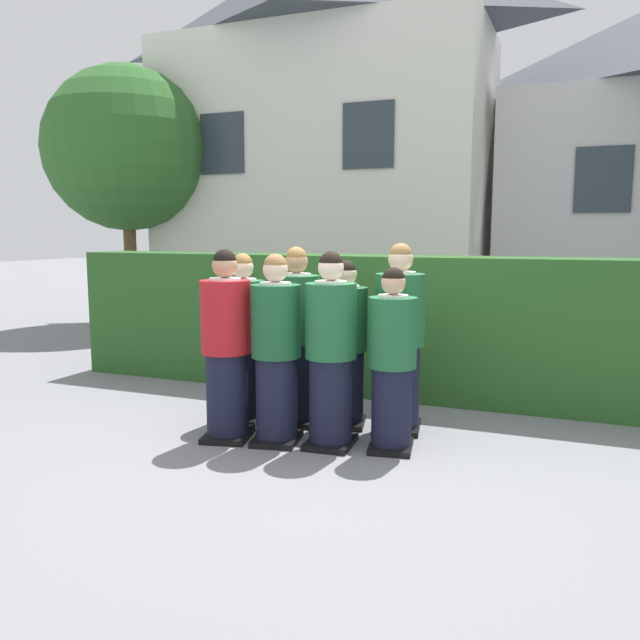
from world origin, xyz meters
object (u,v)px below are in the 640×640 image
at_px(student_in_red_blazer, 226,350).
at_px(student_front_row_3, 392,364).
at_px(student_front_row_1, 276,354).
at_px(student_rear_row_0, 244,342).
at_px(student_rear_row_2, 346,348).
at_px(student_front_row_2, 331,355).
at_px(student_rear_row_1, 297,340).
at_px(student_rear_row_3, 399,342).

relative_size(student_in_red_blazer, student_front_row_3, 1.09).
bearing_deg(student_front_row_1, student_rear_row_0, 139.96).
height_order(student_front_row_1, student_rear_row_2, student_front_row_1).
distance_m(student_front_row_2, student_rear_row_1, 0.76).
relative_size(student_in_red_blazer, student_rear_row_1, 0.99).
height_order(student_in_red_blazer, student_front_row_3, student_in_red_blazer).
xyz_separation_m(student_in_red_blazer, student_rear_row_0, (-0.14, 0.57, -0.03)).
bearing_deg(student_front_row_1, student_rear_row_3, 39.75).
relative_size(student_in_red_blazer, student_rear_row_2, 1.07).
bearing_deg(student_rear_row_3, student_rear_row_0, -170.51).
xyz_separation_m(student_front_row_1, student_rear_row_1, (-0.08, 0.61, 0.02)).
height_order(student_front_row_3, student_rear_row_3, student_rear_row_3).
xyz_separation_m(student_front_row_2, student_rear_row_1, (-0.55, 0.53, 0.01)).
distance_m(student_front_row_1, student_rear_row_2, 0.80).
xyz_separation_m(student_front_row_2, student_rear_row_3, (0.42, 0.66, 0.03)).
bearing_deg(student_front_row_1, student_rear_row_2, 60.91).
bearing_deg(student_rear_row_1, student_rear_row_0, -167.33).
relative_size(student_in_red_blazer, student_rear_row_3, 0.97).
relative_size(student_rear_row_0, student_rear_row_1, 0.96).
height_order(student_front_row_2, student_rear_row_1, student_rear_row_1).
bearing_deg(student_front_row_2, student_rear_row_1, 136.26).
relative_size(student_rear_row_1, student_rear_row_2, 1.08).
bearing_deg(student_rear_row_1, student_rear_row_2, 10.57).
bearing_deg(student_front_row_2, student_rear_row_2, 97.94).
bearing_deg(student_in_red_blazer, student_rear_row_3, 31.18).
distance_m(student_front_row_2, student_rear_row_3, 0.78).
bearing_deg(student_in_red_blazer, student_front_row_3, 10.05).
bearing_deg(student_front_row_1, student_front_row_2, 9.94).
height_order(student_rear_row_0, student_rear_row_3, student_rear_row_3).
height_order(student_rear_row_2, student_rear_row_3, student_rear_row_3).
distance_m(student_in_red_blazer, student_front_row_3, 1.46).
distance_m(student_front_row_2, student_front_row_3, 0.52).
bearing_deg(student_rear_row_3, student_in_red_blazer, -148.82).
bearing_deg(student_front_row_3, student_rear_row_3, 99.27).
bearing_deg(student_rear_row_0, student_rear_row_2, 11.67).
distance_m(student_in_red_blazer, student_rear_row_0, 0.58).
distance_m(student_front_row_3, student_rear_row_0, 1.61).
xyz_separation_m(student_in_red_blazer, student_rear_row_3, (1.35, 0.81, 0.02)).
relative_size(student_front_row_2, student_rear_row_0, 1.03).
height_order(student_rear_row_1, student_rear_row_3, student_rear_row_3).
xyz_separation_m(student_front_row_3, student_rear_row_1, (-1.06, 0.43, 0.07)).
xyz_separation_m(student_in_red_blazer, student_front_row_3, (1.44, 0.25, -0.07)).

